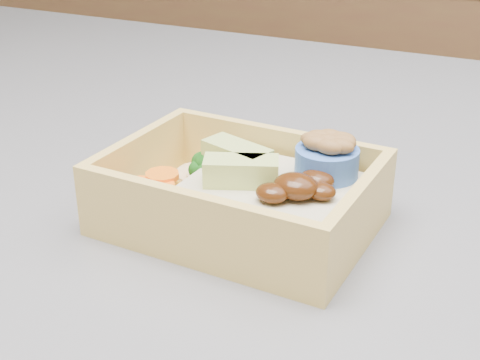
% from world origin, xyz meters
% --- Properties ---
extents(bento_box, '(0.19, 0.14, 0.07)m').
position_xyz_m(bento_box, '(0.22, -0.20, 0.94)').
color(bento_box, '#DBB65A').
rests_on(bento_box, island).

